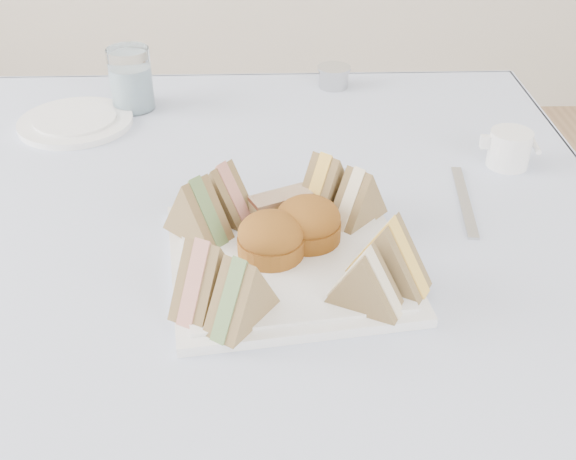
{
  "coord_description": "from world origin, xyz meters",
  "views": [
    {
      "loc": [
        0.05,
        -0.78,
        1.25
      ],
      "look_at": [
        0.07,
        -0.09,
        0.8
      ],
      "focal_mm": 45.0,
      "sensor_mm": 36.0,
      "label": 1
    }
  ],
  "objects_px": {
    "serving_plate": "(288,261)",
    "water_glass": "(131,79)",
    "creamer_jug": "(509,149)",
    "table": "(243,422)"
  },
  "relations": [
    {
      "from": "serving_plate",
      "to": "water_glass",
      "type": "bearing_deg",
      "value": 110.45
    },
    {
      "from": "water_glass",
      "to": "creamer_jug",
      "type": "bearing_deg",
      "value": -20.99
    },
    {
      "from": "table",
      "to": "water_glass",
      "type": "bearing_deg",
      "value": 116.22
    },
    {
      "from": "table",
      "to": "creamer_jug",
      "type": "xyz_separation_m",
      "value": [
        0.4,
        0.14,
        0.4
      ]
    },
    {
      "from": "serving_plate",
      "to": "water_glass",
      "type": "height_order",
      "value": "water_glass"
    },
    {
      "from": "serving_plate",
      "to": "creamer_jug",
      "type": "relative_size",
      "value": 4.48
    },
    {
      "from": "table",
      "to": "serving_plate",
      "type": "height_order",
      "value": "serving_plate"
    },
    {
      "from": "water_glass",
      "to": "table",
      "type": "bearing_deg",
      "value": -63.78
    },
    {
      "from": "water_glass",
      "to": "creamer_jug",
      "type": "height_order",
      "value": "water_glass"
    },
    {
      "from": "table",
      "to": "serving_plate",
      "type": "distance_m",
      "value": 0.4
    }
  ]
}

